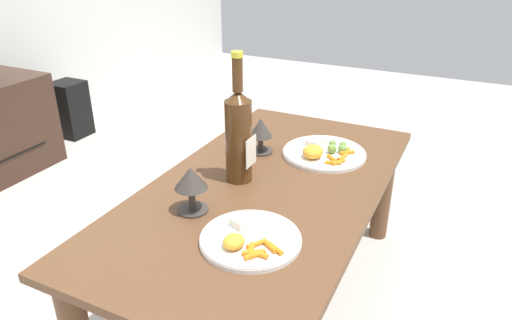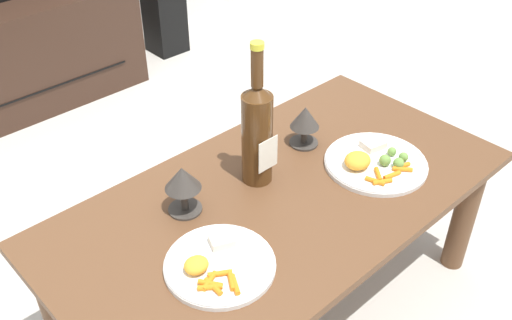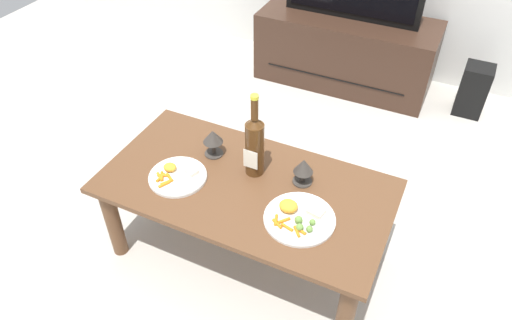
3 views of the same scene
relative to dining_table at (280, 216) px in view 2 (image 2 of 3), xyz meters
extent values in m
plane|color=#B7B2A8|center=(0.00, 0.00, -0.37)|extent=(6.40, 6.40, 0.00)
cube|color=brown|center=(0.00, 0.00, 0.06)|extent=(1.24, 0.65, 0.03)
cylinder|color=brown|center=(0.55, -0.26, -0.16)|extent=(0.07, 0.07, 0.42)
cylinder|color=brown|center=(-0.55, 0.26, -0.16)|extent=(0.07, 0.07, 0.42)
cylinder|color=brown|center=(0.55, 0.26, -0.16)|extent=(0.07, 0.07, 0.42)
cube|color=#382319|center=(-0.07, 1.71, -0.12)|extent=(1.21, 0.47, 0.49)
cube|color=black|center=(-0.07, 1.47, -0.22)|extent=(0.97, 0.01, 0.01)
cube|color=black|center=(0.81, 1.69, -0.20)|extent=(0.18, 0.18, 0.34)
cylinder|color=#4C2D14|center=(0.00, 0.09, 0.20)|extent=(0.08, 0.08, 0.25)
cone|color=#4C2D14|center=(0.00, 0.09, 0.34)|extent=(0.08, 0.08, 0.04)
cylinder|color=#4C2D14|center=(0.00, 0.09, 0.41)|extent=(0.03, 0.03, 0.10)
cylinder|color=yellow|center=(0.00, 0.09, 0.46)|extent=(0.03, 0.03, 0.02)
cube|color=silver|center=(0.00, 0.05, 0.18)|extent=(0.06, 0.00, 0.09)
cylinder|color=#38332D|center=(-0.22, 0.12, 0.08)|extent=(0.09, 0.09, 0.01)
cylinder|color=#38332D|center=(-0.22, 0.12, 0.12)|extent=(0.02, 0.02, 0.07)
cone|color=#38332D|center=(-0.22, 0.12, 0.18)|extent=(0.09, 0.09, 0.06)
cylinder|color=#38332D|center=(0.21, 0.12, 0.08)|extent=(0.08, 0.08, 0.01)
cylinder|color=#38332D|center=(0.21, 0.12, 0.11)|extent=(0.02, 0.02, 0.05)
cone|color=#38332D|center=(0.21, 0.12, 0.17)|extent=(0.08, 0.08, 0.06)
cylinder|color=white|center=(-0.28, -0.09, 0.08)|extent=(0.25, 0.25, 0.01)
torus|color=white|center=(-0.28, -0.09, 0.09)|extent=(0.25, 0.25, 0.01)
ellipsoid|color=orange|center=(-0.33, -0.07, 0.11)|extent=(0.06, 0.05, 0.03)
cube|color=beige|center=(-0.24, -0.05, 0.10)|extent=(0.07, 0.06, 0.02)
cylinder|color=orange|center=(-0.30, -0.12, 0.10)|extent=(0.05, 0.04, 0.01)
cylinder|color=orange|center=(-0.33, -0.12, 0.10)|extent=(0.05, 0.03, 0.01)
cylinder|color=orange|center=(-0.34, -0.13, 0.10)|extent=(0.04, 0.05, 0.01)
cylinder|color=orange|center=(-0.34, -0.14, 0.10)|extent=(0.01, 0.05, 0.01)
cylinder|color=orange|center=(-0.34, -0.13, 0.10)|extent=(0.05, 0.04, 0.01)
cylinder|color=orange|center=(-0.30, -0.15, 0.10)|extent=(0.04, 0.05, 0.01)
cylinder|color=orange|center=(-0.30, -0.16, 0.10)|extent=(0.04, 0.05, 0.01)
cylinder|color=white|center=(0.28, -0.09, 0.08)|extent=(0.28, 0.28, 0.01)
torus|color=white|center=(0.28, -0.09, 0.09)|extent=(0.28, 0.28, 0.01)
ellipsoid|color=orange|center=(0.22, -0.07, 0.11)|extent=(0.08, 0.07, 0.04)
cube|color=beige|center=(0.33, -0.04, 0.10)|extent=(0.07, 0.06, 0.02)
cylinder|color=orange|center=(0.23, -0.13, 0.10)|extent=(0.04, 0.05, 0.01)
cylinder|color=orange|center=(0.20, -0.14, 0.10)|extent=(0.03, 0.05, 0.01)
cylinder|color=orange|center=(0.22, -0.16, 0.10)|extent=(0.05, 0.04, 0.01)
cylinder|color=orange|center=(0.26, -0.16, 0.10)|extent=(0.05, 0.02, 0.01)
cylinder|color=orange|center=(0.30, -0.16, 0.10)|extent=(0.04, 0.05, 0.01)
cylinder|color=orange|center=(0.31, -0.15, 0.10)|extent=(0.05, 0.03, 0.01)
sphere|color=olive|center=(0.30, -0.15, 0.10)|extent=(0.03, 0.03, 0.03)
sphere|color=olive|center=(0.34, -0.10, 0.10)|extent=(0.03, 0.03, 0.03)
sphere|color=olive|center=(0.29, -0.11, 0.11)|extent=(0.03, 0.03, 0.03)
sphere|color=olive|center=(0.34, -0.14, 0.10)|extent=(0.03, 0.03, 0.03)
camera|label=1|loc=(-1.14, -0.52, 0.76)|focal=33.03mm
camera|label=2|loc=(-0.84, -0.81, 1.04)|focal=40.66mm
camera|label=3|loc=(0.67, -1.30, 1.47)|focal=33.32mm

